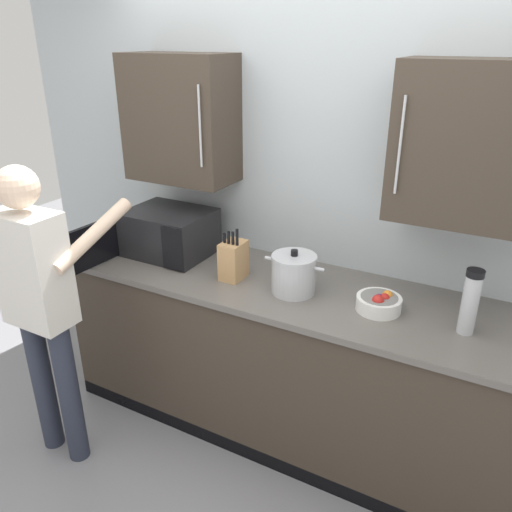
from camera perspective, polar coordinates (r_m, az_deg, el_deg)
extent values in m
cube|color=#B2BCC1|center=(2.89, 6.95, 7.31)|extent=(4.09, 0.10, 2.71)
cube|color=#3D3328|center=(3.00, -8.47, 15.00)|extent=(0.62, 0.32, 0.70)
cylinder|color=#B7BABF|center=(2.71, -6.32, 14.22)|extent=(0.01, 0.01, 0.42)
cube|color=#3D3328|center=(2.43, 22.74, 11.48)|extent=(0.62, 0.32, 0.70)
cylinder|color=#B7BABF|center=(2.30, 15.87, 11.80)|extent=(0.01, 0.01, 0.42)
cube|color=#3D3328|center=(2.95, 3.09, -11.71)|extent=(2.54, 0.68, 0.91)
cube|color=#605B56|center=(2.70, 3.31, -3.49)|extent=(2.58, 0.72, 0.03)
cube|color=black|center=(2.99, 0.06, -21.29)|extent=(2.54, 0.04, 0.09)
cube|color=black|center=(3.07, -9.69, 2.66)|extent=(0.48, 0.39, 0.27)
cube|color=beige|center=(3.10, -10.79, 2.80)|extent=(0.31, 0.33, 0.21)
cube|color=black|center=(2.82, -9.37, 0.77)|extent=(0.14, 0.01, 0.24)
cube|color=black|center=(2.98, -17.87, 1.16)|extent=(0.04, 0.35, 0.24)
cylinder|color=white|center=(2.50, 13.61, -5.22)|extent=(0.21, 0.21, 0.07)
cylinder|color=slate|center=(2.49, 13.64, -4.91)|extent=(0.18, 0.18, 0.05)
sphere|color=red|center=(2.49, 14.25, -4.61)|extent=(0.05, 0.05, 0.05)
sphere|color=#511E5B|center=(2.48, 13.67, -4.60)|extent=(0.04, 0.04, 0.04)
sphere|color=orange|center=(2.51, 14.54, -4.31)|extent=(0.05, 0.05, 0.05)
sphere|color=red|center=(2.45, 13.53, -4.90)|extent=(0.06, 0.06, 0.06)
cylinder|color=#B7BABF|center=(2.58, 4.25, -2.18)|extent=(0.23, 0.23, 0.19)
cylinder|color=#B7BABF|center=(2.54, 4.32, -0.13)|extent=(0.23, 0.23, 0.02)
cylinder|color=black|center=(2.53, 4.33, 0.35)|extent=(0.04, 0.04, 0.03)
cylinder|color=#B7BABF|center=(2.61, 1.54, -0.27)|extent=(0.05, 0.02, 0.02)
cylinder|color=#B7BABF|center=(2.50, 7.16, -1.48)|extent=(0.05, 0.02, 0.02)
cylinder|color=#B7BABF|center=(2.39, 22.86, -5.09)|extent=(0.07, 0.07, 0.27)
cylinder|color=black|center=(2.33, 23.45, -1.79)|extent=(0.08, 0.08, 0.03)
cube|color=tan|center=(2.72, -2.55, -0.50)|extent=(0.11, 0.15, 0.21)
cylinder|color=black|center=(2.67, -3.56, 2.04)|extent=(0.02, 0.02, 0.05)
cylinder|color=black|center=(2.65, -3.09, 2.09)|extent=(0.02, 0.02, 0.07)
cylinder|color=black|center=(2.64, -2.61, 2.02)|extent=(0.02, 0.02, 0.07)
cylinder|color=black|center=(2.62, -2.14, 2.12)|extent=(0.02, 0.02, 0.09)
cylinder|color=#282D3D|center=(3.07, -22.81, -13.01)|extent=(0.11, 0.11, 0.84)
cylinder|color=#282D3D|center=(2.94, -20.23, -14.37)|extent=(0.11, 0.11, 0.84)
cube|color=silver|center=(2.66, -23.79, -1.38)|extent=(0.34, 0.20, 0.58)
sphere|color=beige|center=(2.53, -25.28, 7.02)|extent=(0.20, 0.20, 0.20)
cylinder|color=beige|center=(2.62, -17.80, 2.31)|extent=(0.09, 0.51, 0.26)
cylinder|color=silver|center=(2.83, -26.16, -1.45)|extent=(0.07, 0.07, 0.49)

